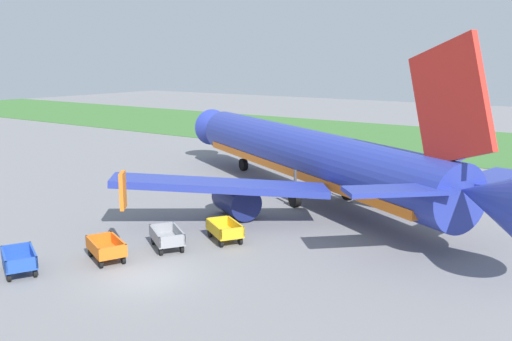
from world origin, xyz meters
TOP-DOWN VIEW (x-y plane):
  - ground_plane at (0.00, 0.00)m, footprint 220.00×220.00m
  - grass_strip at (0.00, 50.37)m, footprint 220.00×28.00m
  - airplane at (-1.04, 17.36)m, footprint 34.58×28.69m
  - baggage_cart_nearest at (-5.46, -2.99)m, footprint 3.50×2.37m
  - baggage_cart_second_in_row at (-3.38, 0.49)m, footprint 3.54×2.30m
  - baggage_cart_third_in_row at (-2.09, 3.54)m, footprint 3.38×2.56m
  - baggage_cart_fourth_in_row at (-0.34, 6.31)m, footprint 3.40×2.51m

SIDE VIEW (x-z plane):
  - ground_plane at x=0.00m, z-range 0.00..0.00m
  - grass_strip at x=0.00m, z-range 0.00..0.06m
  - baggage_cart_nearest at x=-5.46m, z-range 0.07..1.14m
  - baggage_cart_second_in_row at x=-3.38m, z-range 0.07..1.14m
  - baggage_cart_third_in_row at x=-2.09m, z-range 0.07..1.14m
  - baggage_cart_fourth_in_row at x=-0.34m, z-range 0.07..1.14m
  - airplane at x=-1.04m, z-range -2.62..8.72m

